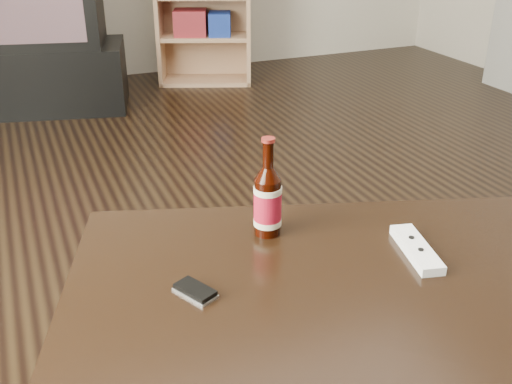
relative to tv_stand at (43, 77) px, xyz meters
name	(u,v)px	position (x,y,z in m)	size (l,w,h in m)	color
floor	(342,286)	(0.74, -2.40, -0.20)	(5.00, 6.00, 0.01)	black
tv_stand	(43,77)	(0.00, 0.00, 0.00)	(0.99, 0.50, 0.40)	black
coffee_table	(348,301)	(0.41, -2.94, 0.20)	(1.37, 1.05, 0.45)	black
beer_bottle	(268,201)	(0.32, -2.69, 0.34)	(0.09, 0.09, 0.25)	black
phone	(195,291)	(0.09, -2.87, 0.26)	(0.08, 0.10, 0.02)	silver
remote	(416,249)	(0.60, -2.91, 0.27)	(0.10, 0.20, 0.02)	white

